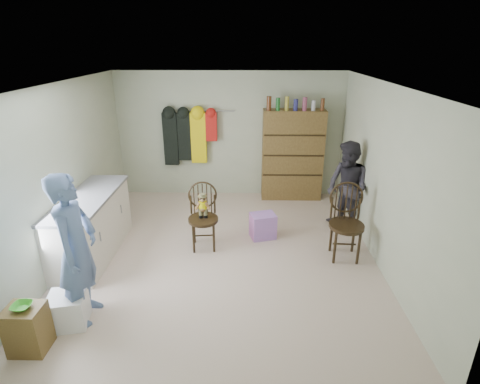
{
  "coord_description": "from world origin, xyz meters",
  "views": [
    {
      "loc": [
        0.36,
        -4.9,
        3.01
      ],
      "look_at": [
        0.25,
        0.2,
        0.95
      ],
      "focal_mm": 28.0,
      "sensor_mm": 36.0,
      "label": 1
    }
  ],
  "objects_px": {
    "chair_far": "(346,219)",
    "chair_front": "(203,212)",
    "dresser": "(292,155)",
    "counter": "(91,226)"
  },
  "relations": [
    {
      "from": "counter",
      "to": "chair_front",
      "type": "relative_size",
      "value": 1.8
    },
    {
      "from": "chair_far",
      "to": "dresser",
      "type": "relative_size",
      "value": 0.55
    },
    {
      "from": "chair_front",
      "to": "chair_far",
      "type": "relative_size",
      "value": 0.91
    },
    {
      "from": "chair_far",
      "to": "dresser",
      "type": "bearing_deg",
      "value": 106.35
    },
    {
      "from": "counter",
      "to": "chair_far",
      "type": "xyz_separation_m",
      "value": [
        3.75,
        0.04,
        0.14
      ]
    },
    {
      "from": "counter",
      "to": "dresser",
      "type": "relative_size",
      "value": 0.9
    },
    {
      "from": "counter",
      "to": "chair_front",
      "type": "distance_m",
      "value": 1.66
    },
    {
      "from": "counter",
      "to": "dresser",
      "type": "distance_m",
      "value": 3.96
    },
    {
      "from": "chair_far",
      "to": "chair_front",
      "type": "bearing_deg",
      "value": 176.08
    },
    {
      "from": "dresser",
      "to": "chair_far",
      "type": "bearing_deg",
      "value": -76.24
    }
  ]
}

